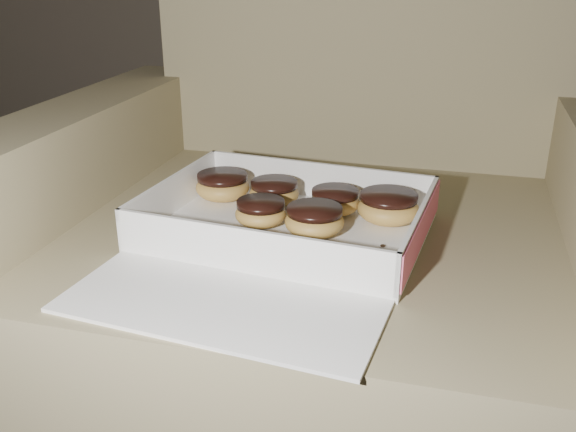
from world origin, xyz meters
The scene contains 12 objects.
armchair centered at (-0.07, 1.08, 0.32)m, with size 0.96×0.81×1.00m.
bakery_box centered at (-0.11, 0.91, 0.46)m, with size 0.42×0.48×0.07m.
donut_a centered at (0.03, 1.01, 0.48)m, with size 0.09×0.09×0.05m.
donut_b centered at (-0.06, 0.94, 0.48)m, with size 0.08×0.08×0.04m.
donut_c centered at (-0.24, 1.04, 0.48)m, with size 0.09×0.09×0.04m.
donut_d centered at (-0.15, 1.03, 0.48)m, with size 0.08×0.08×0.04m.
donut_e centered at (-0.15, 0.95, 0.48)m, with size 0.08×0.08×0.04m.
donut_f centered at (-0.05, 1.02, 0.48)m, with size 0.08×0.08×0.04m.
crumb_a centered at (-0.28, 0.87, 0.46)m, with size 0.01×0.01×0.00m, color black.
crumb_b centered at (-0.15, 0.92, 0.46)m, with size 0.01×0.01×0.00m, color black.
crumb_c centered at (-0.01, 0.88, 0.46)m, with size 0.01×0.01×0.00m, color black.
crumb_d centered at (0.04, 0.92, 0.46)m, with size 0.01×0.01×0.00m, color black.
Camera 1 is at (0.12, 0.12, 0.83)m, focal length 40.00 mm.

